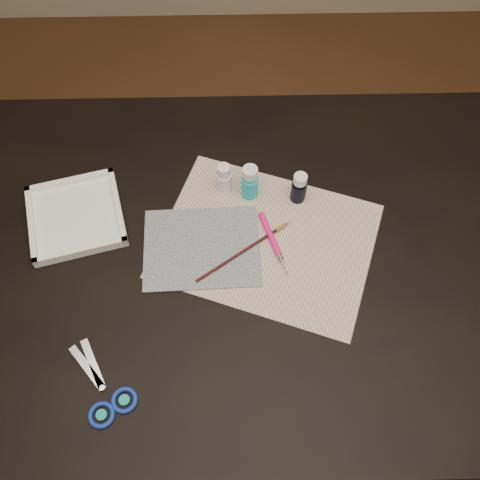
{
  "coord_description": "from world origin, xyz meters",
  "views": [
    {
      "loc": [
        -0.01,
        -0.54,
        1.74
      ],
      "look_at": [
        0.0,
        0.0,
        0.8
      ],
      "focal_mm": 40.0,
      "sensor_mm": 36.0,
      "label": 1
    }
  ],
  "objects_px": {
    "paper": "(267,241)",
    "palette_tray": "(76,216)",
    "canvas": "(202,247)",
    "paint_bottle_white": "(224,178)",
    "scissors": "(95,383)",
    "paint_bottle_navy": "(299,188)",
    "paint_bottle_cyan": "(250,182)"
  },
  "relations": [
    {
      "from": "paint_bottle_cyan",
      "to": "paper",
      "type": "bearing_deg",
      "value": -74.86
    },
    {
      "from": "paint_bottle_white",
      "to": "palette_tray",
      "type": "distance_m",
      "value": 0.33
    },
    {
      "from": "canvas",
      "to": "scissors",
      "type": "xyz_separation_m",
      "value": [
        -0.19,
        -0.28,
        0.0
      ]
    },
    {
      "from": "paper",
      "to": "canvas",
      "type": "bearing_deg",
      "value": -173.77
    },
    {
      "from": "paint_bottle_white",
      "to": "canvas",
      "type": "bearing_deg",
      "value": -107.72
    },
    {
      "from": "canvas",
      "to": "palette_tray",
      "type": "height_order",
      "value": "palette_tray"
    },
    {
      "from": "paint_bottle_white",
      "to": "scissors",
      "type": "height_order",
      "value": "paint_bottle_white"
    },
    {
      "from": "paper",
      "to": "paint_bottle_white",
      "type": "xyz_separation_m",
      "value": [
        -0.09,
        0.14,
        0.04
      ]
    },
    {
      "from": "paint_bottle_navy",
      "to": "canvas",
      "type": "bearing_deg",
      "value": -149.82
    },
    {
      "from": "canvas",
      "to": "paint_bottle_white",
      "type": "bearing_deg",
      "value": 72.28
    },
    {
      "from": "paper",
      "to": "canvas",
      "type": "relative_size",
      "value": 1.8
    },
    {
      "from": "paper",
      "to": "paint_bottle_navy",
      "type": "height_order",
      "value": "paint_bottle_navy"
    },
    {
      "from": "scissors",
      "to": "palette_tray",
      "type": "xyz_separation_m",
      "value": [
        -0.08,
        0.36,
        0.01
      ]
    },
    {
      "from": "paint_bottle_navy",
      "to": "scissors",
      "type": "xyz_separation_m",
      "value": [
        -0.41,
        -0.41,
        -0.04
      ]
    },
    {
      "from": "canvas",
      "to": "paint_bottle_navy",
      "type": "bearing_deg",
      "value": 30.18
    },
    {
      "from": "paper",
      "to": "palette_tray",
      "type": "relative_size",
      "value": 2.23
    },
    {
      "from": "paint_bottle_cyan",
      "to": "paint_bottle_navy",
      "type": "distance_m",
      "value": 0.11
    },
    {
      "from": "canvas",
      "to": "palette_tray",
      "type": "bearing_deg",
      "value": 163.79
    },
    {
      "from": "canvas",
      "to": "paint_bottle_cyan",
      "type": "relative_size",
      "value": 2.67
    },
    {
      "from": "scissors",
      "to": "paint_bottle_navy",
      "type": "bearing_deg",
      "value": -85.11
    },
    {
      "from": "paint_bottle_white",
      "to": "paint_bottle_cyan",
      "type": "xyz_separation_m",
      "value": [
        0.06,
        -0.02,
        0.01
      ]
    },
    {
      "from": "paper",
      "to": "palette_tray",
      "type": "height_order",
      "value": "palette_tray"
    },
    {
      "from": "paint_bottle_white",
      "to": "paint_bottle_navy",
      "type": "height_order",
      "value": "paint_bottle_navy"
    },
    {
      "from": "palette_tray",
      "to": "paint_bottle_cyan",
      "type": "bearing_deg",
      "value": 8.52
    },
    {
      "from": "paint_bottle_white",
      "to": "paint_bottle_cyan",
      "type": "relative_size",
      "value": 0.86
    },
    {
      "from": "paint_bottle_navy",
      "to": "palette_tray",
      "type": "bearing_deg",
      "value": -174.93
    },
    {
      "from": "paint_bottle_white",
      "to": "paint_bottle_navy",
      "type": "relative_size",
      "value": 0.96
    },
    {
      "from": "paint_bottle_cyan",
      "to": "scissors",
      "type": "xyz_separation_m",
      "value": [
        -0.3,
        -0.42,
        -0.04
      ]
    },
    {
      "from": "paint_bottle_white",
      "to": "scissors",
      "type": "relative_size",
      "value": 0.41
    },
    {
      "from": "canvas",
      "to": "paint_bottle_white",
      "type": "xyz_separation_m",
      "value": [
        0.05,
        0.15,
        0.04
      ]
    },
    {
      "from": "canvas",
      "to": "paint_bottle_white",
      "type": "height_order",
      "value": "paint_bottle_white"
    },
    {
      "from": "paint_bottle_cyan",
      "to": "scissors",
      "type": "bearing_deg",
      "value": -125.48
    }
  ]
}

